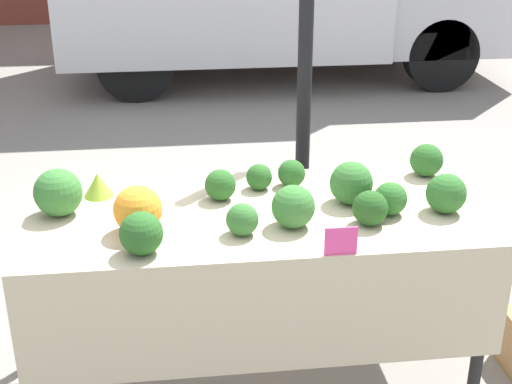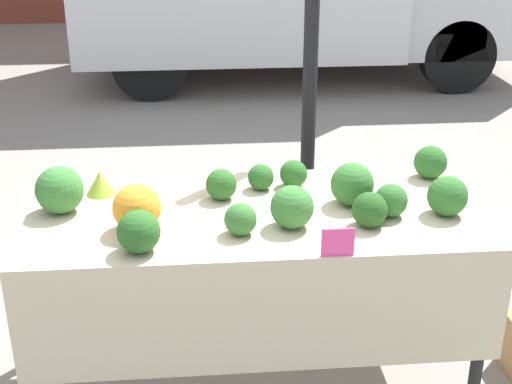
{
  "view_description": "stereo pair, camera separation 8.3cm",
  "coord_description": "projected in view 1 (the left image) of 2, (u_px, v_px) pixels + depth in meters",
  "views": [
    {
      "loc": [
        -0.31,
        -2.54,
        2.01
      ],
      "look_at": [
        0.0,
        0.0,
        0.89
      ],
      "focal_mm": 50.0,
      "sensor_mm": 36.0,
      "label": 1
    },
    {
      "loc": [
        -0.22,
        -2.55,
        2.01
      ],
      "look_at": [
        0.0,
        0.0,
        0.89
      ],
      "focal_mm": 50.0,
      "sensor_mm": 36.0,
      "label": 2
    }
  ],
  "objects": [
    {
      "name": "ground_plane",
      "position": [
        256.0,
        375.0,
        3.15
      ],
      "size": [
        40.0,
        40.0,
        0.0
      ],
      "primitive_type": "plane",
      "color": "gray"
    },
    {
      "name": "tent_pole",
      "position": [
        304.0,
        85.0,
        3.41
      ],
      "size": [
        0.07,
        0.07,
        2.22
      ],
      "color": "black",
      "rests_on": "ground_plane"
    },
    {
      "name": "market_table",
      "position": [
        258.0,
        241.0,
        2.81
      ],
      "size": [
        1.8,
        0.82,
        0.81
      ],
      "color": "beige",
      "rests_on": "ground_plane"
    },
    {
      "name": "orange_cauliflower",
      "position": [
        138.0,
        210.0,
        2.62
      ],
      "size": [
        0.18,
        0.18,
        0.18
      ],
      "color": "orange",
      "rests_on": "market_table"
    },
    {
      "name": "romanesco_head",
      "position": [
        98.0,
        185.0,
        2.94
      ],
      "size": [
        0.12,
        0.12,
        0.1
      ],
      "color": "#93B238",
      "rests_on": "market_table"
    },
    {
      "name": "broccoli_head_0",
      "position": [
        242.0,
        219.0,
        2.61
      ],
      "size": [
        0.12,
        0.12,
        0.12
      ],
      "color": "#336B2D",
      "rests_on": "market_table"
    },
    {
      "name": "broccoli_head_1",
      "position": [
        292.0,
        173.0,
        3.03
      ],
      "size": [
        0.12,
        0.12,
        0.12
      ],
      "color": "#285B23",
      "rests_on": "market_table"
    },
    {
      "name": "broccoli_head_2",
      "position": [
        58.0,
        193.0,
        2.76
      ],
      "size": [
        0.19,
        0.19,
        0.19
      ],
      "color": "#387533",
      "rests_on": "market_table"
    },
    {
      "name": "broccoli_head_3",
      "position": [
        141.0,
        233.0,
        2.48
      ],
      "size": [
        0.15,
        0.15,
        0.15
      ],
      "color": "#285B23",
      "rests_on": "market_table"
    },
    {
      "name": "broccoli_head_4",
      "position": [
        390.0,
        199.0,
        2.77
      ],
      "size": [
        0.13,
        0.13,
        0.13
      ],
      "color": "#2D6628",
      "rests_on": "market_table"
    },
    {
      "name": "broccoli_head_5",
      "position": [
        446.0,
        194.0,
        2.78
      ],
      "size": [
        0.16,
        0.16,
        0.16
      ],
      "color": "#2D6628",
      "rests_on": "market_table"
    },
    {
      "name": "broccoli_head_6",
      "position": [
        427.0,
        160.0,
        3.13
      ],
      "size": [
        0.14,
        0.14,
        0.14
      ],
      "color": "#285B23",
      "rests_on": "market_table"
    },
    {
      "name": "broccoli_head_7",
      "position": [
        351.0,
        183.0,
        2.86
      ],
      "size": [
        0.17,
        0.17,
        0.17
      ],
      "color": "#336B2D",
      "rests_on": "market_table"
    },
    {
      "name": "broccoli_head_8",
      "position": [
        370.0,
        208.0,
        2.69
      ],
      "size": [
        0.14,
        0.14,
        0.14
      ],
      "color": "#23511E",
      "rests_on": "market_table"
    },
    {
      "name": "broccoli_head_9",
      "position": [
        220.0,
        185.0,
        2.9
      ],
      "size": [
        0.13,
        0.13,
        0.13
      ],
      "color": "#285B23",
      "rests_on": "market_table"
    },
    {
      "name": "broccoli_head_10",
      "position": [
        293.0,
        207.0,
        2.67
      ],
      "size": [
        0.16,
        0.16,
        0.16
      ],
      "color": "#387533",
      "rests_on": "market_table"
    },
    {
      "name": "broccoli_head_11",
      "position": [
        259.0,
        177.0,
        3.0
      ],
      "size": [
        0.11,
        0.11,
        0.11
      ],
      "color": "#285B23",
      "rests_on": "market_table"
    },
    {
      "name": "price_sign",
      "position": [
        341.0,
        241.0,
        2.47
      ],
      "size": [
        0.12,
        0.01,
        0.11
      ],
      "color": "#EF4793",
      "rests_on": "market_table"
    }
  ]
}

